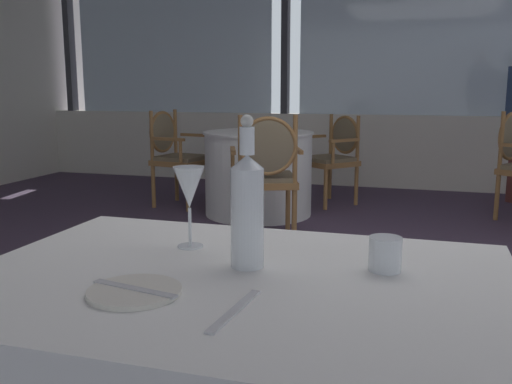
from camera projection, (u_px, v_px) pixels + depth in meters
name	position (u px, v px, depth m)	size (l,w,h in m)	color
ground_plane	(379.00, 326.00, 2.80)	(14.08, 14.08, 0.00)	#47384C
window_wall_far	(413.00, 90.00, 6.42)	(9.55, 0.14, 2.85)	silver
side_plate	(135.00, 291.00, 1.09)	(0.18, 0.18, 0.01)	silver
butter_knife	(134.00, 289.00, 1.09)	(0.20, 0.02, 0.00)	silver
dinner_fork	(235.00, 310.00, 1.01)	(0.21, 0.02, 0.00)	silver
water_bottle	(247.00, 207.00, 1.24)	(0.07, 0.07, 0.34)	white
wine_glass	(189.00, 189.00, 1.39)	(0.08, 0.08, 0.20)	white
water_tumbler	(385.00, 254.00, 1.23)	(0.07, 0.07, 0.08)	white
background_table_1	(258.00, 173.00, 5.20)	(1.01, 1.01, 0.77)	white
dining_chair_1_0	(267.00, 168.00, 4.25)	(0.63, 0.59, 0.97)	olive
dining_chair_1_1	(335.00, 152.00, 5.67)	(0.66, 0.65, 0.89)	olive
dining_chair_1_2	(174.00, 150.00, 5.57)	(0.53, 0.59, 0.94)	olive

